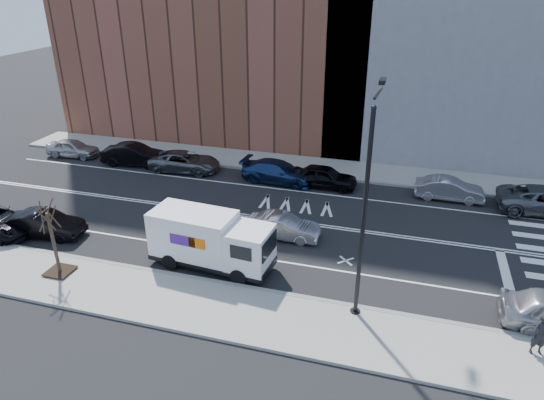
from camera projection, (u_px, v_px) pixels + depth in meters
The scene contains 19 objects.
ground at pixel (253, 217), 28.83m from camera, with size 120.00×120.00×0.00m, color black.
sidewalk_near at pixel (190, 304), 21.17m from camera, with size 44.00×3.60×0.15m, color gray.
sidewalk_far at pixel (290, 164), 36.42m from camera, with size 44.00×3.60×0.15m, color gray.
curb_near at pixel (207, 281), 22.72m from camera, with size 44.00×0.25×0.17m, color gray.
curb_far at pixel (284, 173), 34.86m from camera, with size 44.00×0.25×0.17m, color gray.
road_markings at pixel (253, 216), 28.83m from camera, with size 40.00×8.60×0.01m, color white, non-canonical shape.
bldg_brick at pixel (218, 1), 39.66m from camera, with size 26.00×10.00×22.00m, color brown.
streetlight at pixel (366, 202), 18.88m from camera, with size 0.44×4.02×9.34m.
street_tree at pixel (55, 249), 22.70m from camera, with size 1.20×1.20×3.75m.
fedex_van at pixel (210, 240), 23.43m from camera, with size 6.25×2.57×2.79m.
far_parked_a at pixel (73, 148), 37.84m from camera, with size 1.63×4.06×1.38m, color #A5A4A8.
far_parked_b at pixel (135, 155), 36.19m from camera, with size 1.67×4.80×1.58m, color black.
far_parked_c at pixel (185, 161), 35.14m from camera, with size 2.36×5.11×1.42m, color #575A60.
far_parked_d at pixel (278, 172), 33.24m from camera, with size 2.09×5.14×1.49m, color navy.
far_parked_e at pixel (324, 177), 32.47m from camera, with size 1.76×4.38×1.49m, color black.
far_parked_f at pixel (449, 189), 30.73m from camera, with size 1.48×4.24×1.40m, color #9E9DA2.
driving_sedan at pixel (282, 226), 26.32m from camera, with size 1.41×4.06×1.34m, color #B2B3B7.
near_parked_rear_a at pixel (44, 224), 26.46m from camera, with size 1.51×4.33×1.43m, color black.
pedestrian at pixel (541, 334), 17.98m from camera, with size 0.64×0.42×1.76m, color black.
Camera 1 is at (8.25, -24.27, 13.27)m, focal length 32.00 mm.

